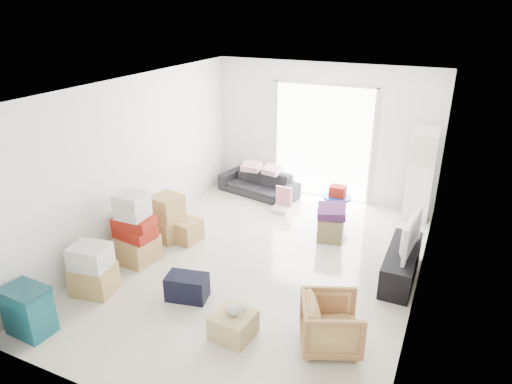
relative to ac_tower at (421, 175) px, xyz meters
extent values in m
cube|color=beige|center=(-1.95, -2.65, -0.99)|extent=(4.50, 6.00, 0.24)
cube|color=white|center=(-1.95, -2.65, 1.95)|extent=(4.50, 6.00, 0.24)
cube|color=white|center=(-1.95, 0.47, 0.48)|extent=(4.50, 0.24, 2.70)
cube|color=white|center=(-1.95, -5.77, 0.48)|extent=(4.50, 0.24, 2.70)
cube|color=white|center=(-4.32, -2.65, 0.48)|extent=(0.24, 6.00, 2.70)
cube|color=white|center=(0.42, -2.65, 0.48)|extent=(0.24, 6.00, 2.70)
cube|color=white|center=(-1.95, 0.33, 0.27)|extent=(2.00, 0.01, 2.30)
cube|color=silver|center=(-2.95, 0.32, 0.27)|extent=(0.06, 0.04, 2.30)
cube|color=silver|center=(-0.95, 0.32, 0.27)|extent=(0.06, 0.04, 2.30)
cube|color=silver|center=(-1.95, 0.32, 1.42)|extent=(2.10, 0.04, 0.06)
cube|color=white|center=(0.00, 0.00, 0.00)|extent=(0.45, 0.30, 1.75)
cube|color=black|center=(0.05, -2.15, -0.65)|extent=(0.41, 1.37, 0.46)
imported|color=black|center=(0.05, -2.15, -0.36)|extent=(0.64, 1.00, 0.12)
imported|color=#222227|center=(-3.13, -0.15, -0.54)|extent=(1.75, 0.83, 0.66)
cube|color=#D39AB0|center=(-3.31, -0.13, -0.15)|extent=(0.45, 0.36, 0.13)
cube|color=#D39AB0|center=(-2.83, -0.14, -0.16)|extent=(0.39, 0.34, 0.12)
imported|color=tan|center=(-0.47, -3.97, -0.53)|extent=(0.84, 0.86, 0.69)
cube|color=#114D59|center=(-3.85, -5.25, -0.73)|extent=(0.54, 0.39, 0.29)
cube|color=#114D59|center=(-3.85, -5.25, -0.44)|extent=(0.54, 0.39, 0.29)
cube|color=#0C333D|center=(-3.85, -5.25, -0.27)|extent=(0.56, 0.40, 0.04)
cube|color=tan|center=(-3.75, -4.29, -0.67)|extent=(0.62, 0.55, 0.41)
cube|color=beige|center=(-3.75, -4.29, -0.31)|extent=(0.56, 0.48, 0.32)
cube|color=tan|center=(-3.75, -3.35, -0.67)|extent=(0.59, 0.59, 0.40)
cube|color=maroon|center=(-3.75, -3.35, -0.38)|extent=(0.65, 0.48, 0.18)
cube|color=maroon|center=(-3.75, -3.35, -0.21)|extent=(0.60, 0.41, 0.16)
cube|color=beige|center=(-3.75, -3.35, 0.06)|extent=(0.43, 0.41, 0.38)
cube|color=tan|center=(-3.72, -2.55, -0.68)|extent=(0.64, 0.59, 0.38)
cube|color=tan|center=(-3.72, -2.55, -0.29)|extent=(0.53, 0.53, 0.41)
cube|color=tan|center=(-3.41, -2.49, -0.69)|extent=(0.50, 0.50, 0.37)
cube|color=black|center=(-2.50, -3.87, -0.70)|extent=(0.60, 0.43, 0.35)
cube|color=olive|center=(-1.21, -1.44, -0.67)|extent=(0.49, 0.49, 0.42)
cube|color=#462050|center=(-1.21, -1.44, -0.39)|extent=(0.56, 0.56, 0.14)
cylinder|color=#1031B7|center=(-1.34, -0.60, -0.45)|extent=(0.52, 0.52, 0.04)
cylinder|color=#1031B7|center=(-1.21, -0.47, -0.67)|extent=(0.04, 0.04, 0.40)
cylinder|color=#1031B7|center=(-1.47, -0.47, -0.67)|extent=(0.04, 0.04, 0.40)
cylinder|color=#1031B7|center=(-1.47, -0.73, -0.67)|extent=(0.04, 0.04, 0.40)
cylinder|color=#1031B7|center=(-1.21, -0.73, -0.67)|extent=(0.04, 0.04, 0.40)
cube|color=maroon|center=(-1.34, -0.60, -0.33)|extent=(0.28, 0.22, 0.20)
cube|color=silver|center=(-2.37, -0.76, -0.83)|extent=(0.36, 0.32, 0.09)
cube|color=#DA6F89|center=(-2.37, -0.63, -0.60)|extent=(0.33, 0.06, 0.38)
cube|color=tan|center=(-1.59, -4.29, -0.72)|extent=(0.51, 0.51, 0.31)
ellipsoid|color=#B2ADA8|center=(-1.59, -4.29, -0.51)|extent=(0.20, 0.14, 0.11)
cube|color=#B11938|center=(-1.59, -4.29, -0.51)|extent=(0.14, 0.12, 0.03)
sphere|color=#B2ADA8|center=(-1.47, -4.26, -0.48)|extent=(0.10, 0.10, 0.10)
camera|label=1|loc=(0.51, -8.20, 2.86)|focal=32.00mm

